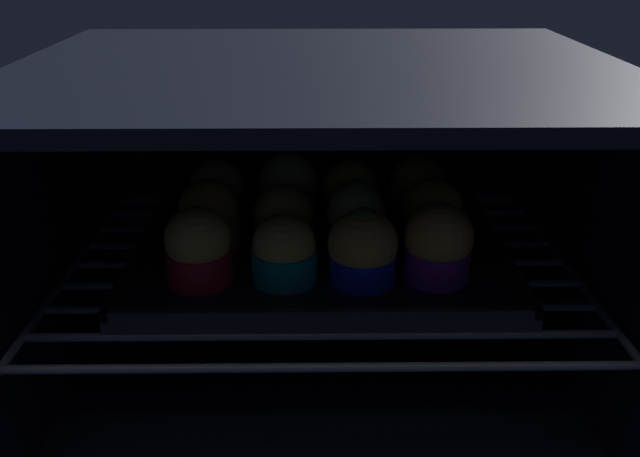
% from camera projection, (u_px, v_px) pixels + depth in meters
% --- Properties ---
extents(oven_cavity, '(0.59, 0.47, 0.37)m').
position_uv_depth(oven_cavity, '(320.00, 220.00, 0.75)').
color(oven_cavity, black).
rests_on(oven_cavity, ground).
extents(oven_rack, '(0.55, 0.42, 0.01)m').
position_uv_depth(oven_rack, '(320.00, 263.00, 0.73)').
color(oven_rack, '#444756').
rests_on(oven_rack, oven_cavity).
extents(baking_tray, '(0.40, 0.32, 0.02)m').
position_uv_depth(baking_tray, '(320.00, 249.00, 0.73)').
color(baking_tray, black).
rests_on(baking_tray, oven_rack).
extents(muffin_row0_col0, '(0.07, 0.07, 0.08)m').
position_uv_depth(muffin_row0_col0, '(198.00, 248.00, 0.64)').
color(muffin_row0_col0, red).
rests_on(muffin_row0_col0, baking_tray).
extents(muffin_row0_col1, '(0.07, 0.07, 0.07)m').
position_uv_depth(muffin_row0_col1, '(284.00, 252.00, 0.65)').
color(muffin_row0_col1, '#0C8C84').
rests_on(muffin_row0_col1, baking_tray).
extents(muffin_row0_col2, '(0.07, 0.07, 0.08)m').
position_uv_depth(muffin_row0_col2, '(363.00, 249.00, 0.64)').
color(muffin_row0_col2, '#1928B7').
rests_on(muffin_row0_col2, baking_tray).
extents(muffin_row0_col3, '(0.07, 0.07, 0.08)m').
position_uv_depth(muffin_row0_col3, '(438.00, 244.00, 0.65)').
color(muffin_row0_col3, '#7A238C').
rests_on(muffin_row0_col3, baking_tray).
extents(muffin_row1_col0, '(0.07, 0.07, 0.08)m').
position_uv_depth(muffin_row1_col0, '(210.00, 216.00, 0.72)').
color(muffin_row1_col0, silver).
rests_on(muffin_row1_col0, baking_tray).
extents(muffin_row1_col1, '(0.07, 0.07, 0.07)m').
position_uv_depth(muffin_row1_col1, '(284.00, 219.00, 0.72)').
color(muffin_row1_col1, red).
rests_on(muffin_row1_col1, baking_tray).
extents(muffin_row1_col2, '(0.07, 0.07, 0.08)m').
position_uv_depth(muffin_row1_col2, '(356.00, 218.00, 0.72)').
color(muffin_row1_col2, '#1928B7').
rests_on(muffin_row1_col2, baking_tray).
extents(muffin_row1_col3, '(0.07, 0.07, 0.08)m').
position_uv_depth(muffin_row1_col3, '(432.00, 215.00, 0.72)').
color(muffin_row1_col3, red).
rests_on(muffin_row1_col3, baking_tray).
extents(muffin_row2_col0, '(0.07, 0.07, 0.07)m').
position_uv_depth(muffin_row2_col0, '(218.00, 192.00, 0.79)').
color(muffin_row2_col0, '#1928B7').
rests_on(muffin_row2_col0, baking_tray).
extents(muffin_row2_col1, '(0.07, 0.07, 0.08)m').
position_uv_depth(muffin_row2_col1, '(288.00, 187.00, 0.79)').
color(muffin_row2_col1, silver).
rests_on(muffin_row2_col1, baking_tray).
extents(muffin_row2_col2, '(0.07, 0.07, 0.07)m').
position_uv_depth(muffin_row2_col2, '(350.00, 192.00, 0.79)').
color(muffin_row2_col2, '#1928B7').
rests_on(muffin_row2_col2, baking_tray).
extents(muffin_row2_col3, '(0.07, 0.07, 0.08)m').
position_uv_depth(muffin_row2_col3, '(416.00, 191.00, 0.79)').
color(muffin_row2_col3, '#7A238C').
rests_on(muffin_row2_col3, baking_tray).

